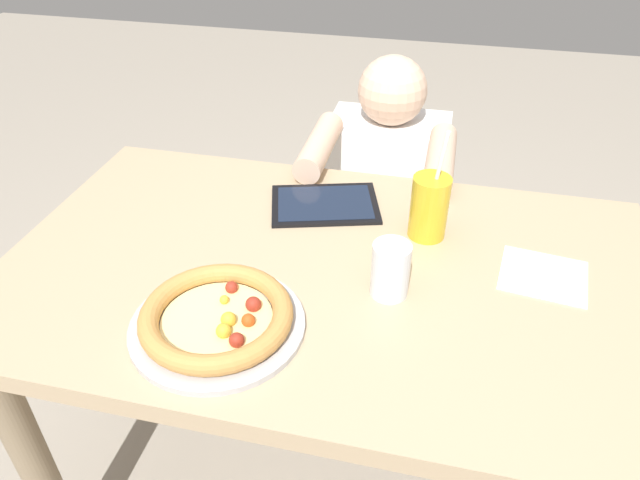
% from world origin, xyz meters
% --- Properties ---
extents(dining_table, '(1.29, 0.78, 0.75)m').
position_xyz_m(dining_table, '(0.00, 0.00, 0.63)').
color(dining_table, tan).
rests_on(dining_table, ground).
extents(pizza_near, '(0.30, 0.30, 0.05)m').
position_xyz_m(pizza_near, '(-0.15, -0.21, 0.77)').
color(pizza_near, '#B7B7BC').
rests_on(pizza_near, dining_table).
extents(drink_cup_colored, '(0.08, 0.08, 0.24)m').
position_xyz_m(drink_cup_colored, '(0.18, 0.15, 0.82)').
color(drink_cup_colored, gold).
rests_on(drink_cup_colored, dining_table).
extents(water_cup_clear, '(0.07, 0.07, 0.11)m').
position_xyz_m(water_cup_clear, '(0.13, -0.05, 0.81)').
color(water_cup_clear, silver).
rests_on(water_cup_clear, dining_table).
extents(paper_napkin, '(0.18, 0.16, 0.00)m').
position_xyz_m(paper_napkin, '(0.41, 0.07, 0.75)').
color(paper_napkin, white).
rests_on(paper_napkin, dining_table).
extents(tablet, '(0.28, 0.23, 0.01)m').
position_xyz_m(tablet, '(-0.05, 0.22, 0.75)').
color(tablet, black).
rests_on(tablet, dining_table).
extents(diner_seated, '(0.38, 0.51, 0.96)m').
position_xyz_m(diner_seated, '(0.04, 0.66, 0.45)').
color(diner_seated, '#333847').
rests_on(diner_seated, ground).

